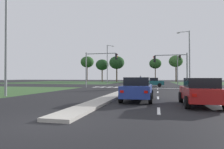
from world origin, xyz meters
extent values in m
plane|color=black|center=(0.00, 30.00, 0.00)|extent=(200.00, 200.00, 0.00)
cube|color=#2D4C28|center=(-25.50, 54.50, 0.00)|extent=(35.00, 35.00, 0.01)
cube|color=#ADA89E|center=(0.00, 11.00, 0.07)|extent=(1.20, 22.00, 0.14)
cube|color=gray|center=(0.00, 55.00, 0.07)|extent=(1.20, 36.00, 0.14)
cube|color=silver|center=(3.50, 3.33, 0.01)|extent=(0.14, 2.00, 0.01)
cube|color=silver|center=(3.50, 9.33, 0.01)|extent=(0.14, 2.00, 0.01)
cube|color=silver|center=(3.50, 15.33, 0.01)|extent=(0.14, 2.00, 0.01)
cube|color=silver|center=(3.50, 21.33, 0.01)|extent=(0.14, 2.00, 0.01)
cube|color=silver|center=(3.50, 27.33, 0.01)|extent=(0.14, 2.00, 0.01)
cube|color=silver|center=(6.85, 12.00, 0.01)|extent=(0.14, 24.00, 0.01)
cube|color=silver|center=(3.80, 23.00, 0.01)|extent=(6.40, 0.50, 0.01)
cube|color=silver|center=(-6.40, 24.80, 0.01)|extent=(0.70, 2.80, 0.01)
cube|color=silver|center=(-5.25, 24.80, 0.01)|extent=(0.70, 2.80, 0.01)
cube|color=silver|center=(-4.10, 24.80, 0.01)|extent=(0.70, 2.80, 0.01)
cube|color=silver|center=(-2.95, 24.80, 0.01)|extent=(0.70, 2.80, 0.01)
cube|color=silver|center=(-1.80, 24.80, 0.01)|extent=(0.70, 2.80, 0.01)
cube|color=silver|center=(-0.65, 24.80, 0.01)|extent=(0.70, 2.80, 0.01)
cube|color=silver|center=(0.50, 24.80, 0.01)|extent=(0.70, 2.80, 0.01)
cube|color=black|center=(-2.44, 52.11, 0.67)|extent=(1.81, 4.31, 0.70)
cube|color=black|center=(-2.44, 52.26, 1.28)|extent=(1.59, 1.98, 0.52)
cube|color=red|center=(-1.75, 54.29, 0.74)|extent=(0.20, 0.04, 0.14)
cube|color=red|center=(-3.13, 54.29, 0.74)|extent=(0.20, 0.04, 0.14)
cylinder|color=black|center=(-1.54, 50.73, 0.32)|extent=(0.22, 0.64, 0.64)
cylinder|color=black|center=(-3.34, 50.73, 0.32)|extent=(0.22, 0.64, 0.64)
cylinder|color=black|center=(-1.54, 53.49, 0.32)|extent=(0.22, 0.64, 0.64)
cylinder|color=black|center=(-3.34, 53.49, 0.32)|extent=(0.22, 0.64, 0.64)
cube|color=slate|center=(-2.15, 62.30, 0.66)|extent=(1.88, 4.29, 0.69)
cube|color=black|center=(-2.15, 62.45, 1.27)|extent=(1.65, 1.97, 0.52)
cube|color=red|center=(-1.44, 64.46, 0.73)|extent=(0.20, 0.04, 0.14)
cube|color=red|center=(-2.87, 64.46, 0.73)|extent=(0.20, 0.04, 0.14)
cylinder|color=black|center=(-1.21, 60.93, 0.32)|extent=(0.22, 0.64, 0.64)
cylinder|color=black|center=(-3.09, 60.93, 0.32)|extent=(0.22, 0.64, 0.64)
cylinder|color=black|center=(-1.21, 63.67, 0.32)|extent=(0.22, 0.64, 0.64)
cylinder|color=black|center=(-3.09, 63.67, 0.32)|extent=(0.22, 0.64, 0.64)
cube|color=#BCAD8E|center=(-2.40, 46.60, 0.64)|extent=(1.83, 4.35, 0.64)
cube|color=black|center=(-2.40, 46.75, 1.22)|extent=(1.61, 2.00, 0.52)
cube|color=red|center=(-1.70, 48.80, 0.70)|extent=(0.20, 0.04, 0.14)
cube|color=red|center=(-3.09, 48.80, 0.70)|extent=(0.20, 0.04, 0.14)
cylinder|color=black|center=(-1.48, 45.21, 0.32)|extent=(0.22, 0.64, 0.64)
cylinder|color=black|center=(-3.31, 45.21, 0.32)|extent=(0.22, 0.64, 0.64)
cylinder|color=black|center=(-1.48, 47.99, 0.32)|extent=(0.22, 0.64, 0.64)
cylinder|color=black|center=(-3.31, 47.99, 0.32)|extent=(0.22, 0.64, 0.64)
cube|color=#A31919|center=(5.74, 5.55, 0.66)|extent=(1.74, 4.12, 0.68)
cube|color=black|center=(5.74, 5.40, 1.26)|extent=(1.53, 1.89, 0.52)
cube|color=red|center=(5.08, 3.47, 0.73)|extent=(0.20, 0.04, 0.14)
cylinder|color=black|center=(4.87, 6.87, 0.32)|extent=(0.22, 0.64, 0.64)
cylinder|color=black|center=(6.62, 6.87, 0.32)|extent=(0.22, 0.64, 0.64)
cylinder|color=black|center=(4.87, 4.23, 0.32)|extent=(0.22, 0.64, 0.64)
cube|color=navy|center=(2.16, 7.13, 0.68)|extent=(1.77, 4.47, 0.72)
cube|color=black|center=(2.16, 6.98, 1.30)|extent=(1.55, 2.06, 0.52)
cube|color=red|center=(1.49, 4.87, 0.75)|extent=(0.20, 0.04, 0.14)
cube|color=red|center=(2.83, 4.87, 0.75)|extent=(0.20, 0.04, 0.14)
cylinder|color=black|center=(1.28, 8.56, 0.32)|extent=(0.22, 0.64, 0.64)
cylinder|color=black|center=(3.05, 8.56, 0.32)|extent=(0.22, 0.64, 0.64)
cylinder|color=black|center=(1.28, 5.70, 0.32)|extent=(0.22, 0.64, 0.64)
cylinder|color=black|center=(3.05, 5.70, 0.32)|extent=(0.22, 0.64, 0.64)
cube|color=#19565B|center=(2.46, 28.30, 0.67)|extent=(4.27, 1.78, 0.70)
cube|color=black|center=(2.61, 28.30, 1.28)|extent=(1.96, 1.57, 0.52)
cube|color=red|center=(4.61, 27.63, 0.74)|extent=(0.04, 0.20, 0.14)
cube|color=red|center=(4.61, 28.98, 0.74)|extent=(0.04, 0.20, 0.14)
cylinder|color=black|center=(1.09, 27.41, 0.32)|extent=(0.64, 0.22, 0.64)
cylinder|color=black|center=(1.09, 29.19, 0.32)|extent=(0.64, 0.22, 0.64)
cylinder|color=black|center=(3.83, 27.41, 0.32)|extent=(0.64, 0.22, 0.64)
cylinder|color=black|center=(3.83, 29.19, 0.32)|extent=(0.64, 0.22, 0.64)
cylinder|color=gray|center=(-7.60, 23.40, 2.79)|extent=(0.18, 0.18, 5.58)
cylinder|color=gray|center=(-5.15, 23.40, 5.33)|extent=(4.91, 0.12, 0.12)
cube|color=black|center=(-2.69, 23.40, 4.81)|extent=(0.26, 0.32, 0.95)
sphere|color=#360503|center=(-2.53, 23.40, 5.11)|extent=(0.20, 0.20, 0.20)
sphere|color=orange|center=(-2.53, 23.40, 4.81)|extent=(0.20, 0.20, 0.20)
sphere|color=black|center=(-2.53, 23.40, 4.51)|extent=(0.20, 0.20, 0.20)
cylinder|color=gray|center=(7.60, 23.40, 2.54)|extent=(0.18, 0.18, 5.08)
cylinder|color=gray|center=(5.36, 23.40, 4.83)|extent=(4.48, 0.12, 0.12)
cube|color=black|center=(3.12, 23.40, 4.30)|extent=(0.26, 0.32, 0.95)
sphere|color=red|center=(2.96, 23.40, 4.60)|extent=(0.20, 0.20, 0.20)
sphere|color=#3A2405|center=(2.96, 23.40, 4.30)|extent=(0.20, 0.20, 0.20)
sphere|color=black|center=(2.96, 23.40, 4.00)|extent=(0.20, 0.20, 0.20)
cylinder|color=gray|center=(7.60, 36.60, 3.03)|extent=(0.18, 0.18, 6.06)
cylinder|color=gray|center=(7.60, 34.41, 5.81)|extent=(0.12, 4.39, 0.12)
cube|color=black|center=(7.60, 32.21, 5.29)|extent=(0.32, 0.26, 0.95)
sphere|color=#360503|center=(7.60, 32.05, 5.59)|extent=(0.20, 0.20, 0.20)
sphere|color=#3A2405|center=(7.60, 32.05, 5.29)|extent=(0.20, 0.20, 0.20)
sphere|color=green|center=(7.60, 32.05, 4.99)|extent=(0.20, 0.20, 0.20)
cylinder|color=gray|center=(-8.86, 7.85, 5.26)|extent=(0.20, 0.20, 10.52)
cylinder|color=gray|center=(8.86, 29.47, 4.80)|extent=(0.20, 0.20, 9.59)
cylinder|color=gray|center=(7.96, 29.64, 9.49)|extent=(1.82, 0.43, 0.10)
ellipsoid|color=#B2B2A8|center=(7.06, 29.81, 9.39)|extent=(0.56, 0.28, 0.20)
cylinder|color=gray|center=(-8.86, 41.91, 4.92)|extent=(0.20, 0.20, 9.85)
cylinder|color=gray|center=(-8.23, 42.45, 9.75)|extent=(1.34, 1.17, 0.10)
ellipsoid|color=#B2B2A8|center=(-7.59, 43.00, 9.65)|extent=(0.56, 0.28, 0.20)
cylinder|color=#335184|center=(-0.20, 38.38, 0.55)|extent=(0.16, 0.16, 0.81)
cylinder|color=#335184|center=(-0.20, 38.38, 1.37)|extent=(0.34, 0.34, 0.85)
sphere|color=tan|center=(-0.20, 38.38, 1.92)|extent=(0.24, 0.24, 0.24)
cylinder|color=#423323|center=(-23.53, 67.04, 3.18)|extent=(0.29, 0.29, 6.36)
ellipsoid|color=#285123|center=(-23.53, 67.04, 7.79)|extent=(5.20, 5.20, 4.42)
cylinder|color=#423323|center=(-17.19, 66.39, 2.58)|extent=(0.44, 0.44, 5.17)
ellipsoid|color=#1E421E|center=(-17.19, 66.39, 6.52)|extent=(4.92, 4.92, 4.18)
cylinder|color=#423323|center=(-11.03, 64.41, 2.79)|extent=(0.47, 0.47, 5.59)
ellipsoid|color=#1E421E|center=(-11.03, 64.41, 7.12)|extent=(5.56, 5.56, 4.73)
cylinder|color=#423323|center=(2.81, 68.34, 2.80)|extent=(0.33, 0.33, 5.59)
ellipsoid|color=#285123|center=(2.81, 68.34, 6.81)|extent=(4.45, 4.45, 3.78)
cylinder|color=#423323|center=(10.06, 67.79, 3.08)|extent=(0.33, 0.33, 6.16)
ellipsoid|color=#38602D|center=(10.06, 67.79, 7.51)|extent=(4.91, 4.91, 4.18)
cylinder|color=#423323|center=(10.23, 68.17, 3.12)|extent=(0.36, 0.36, 6.24)
ellipsoid|color=#285123|center=(10.23, 68.17, 7.21)|extent=(3.52, 3.52, 3.00)
camera|label=1|loc=(3.43, -6.00, 1.53)|focal=31.33mm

